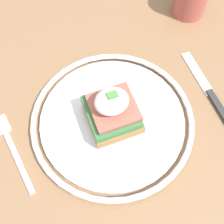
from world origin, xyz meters
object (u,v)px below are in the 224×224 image
(plate, at_px, (112,119))
(sandwich, at_px, (112,109))
(fork, at_px, (13,148))
(knife, at_px, (211,94))

(plate, xyz_separation_m, sandwich, (-0.00, 0.00, 0.04))
(plate, relative_size, fork, 1.82)
(fork, bearing_deg, plate, -2.87)
(knife, bearing_deg, sandwich, 175.81)
(fork, bearing_deg, sandwich, -2.85)
(sandwich, height_order, fork, sandwich)
(plate, distance_m, fork, 0.18)
(sandwich, bearing_deg, fork, 177.15)
(sandwich, bearing_deg, knife, -4.19)
(sandwich, bearing_deg, plate, -7.84)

